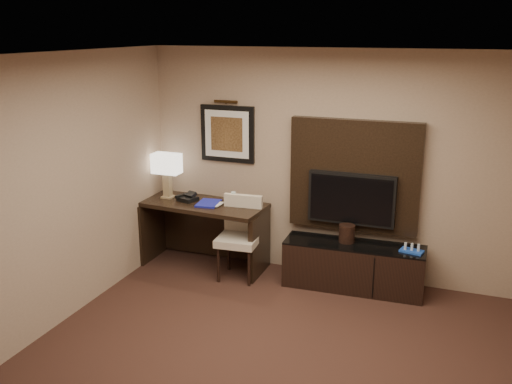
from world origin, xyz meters
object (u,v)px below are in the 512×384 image
at_px(tv, 351,199).
at_px(desk_chair, 238,239).
at_px(table_lamp, 167,174).
at_px(water_bottle, 233,199).
at_px(desk, 204,234).
at_px(desk_phone, 188,197).
at_px(minibar_tray, 412,248).
at_px(ice_bucket, 347,233).
at_px(credenza, 353,266).

xyz_separation_m(tv, desk_chair, (-1.26, -0.38, -0.53)).
bearing_deg(table_lamp, desk_chair, -12.88).
xyz_separation_m(table_lamp, water_bottle, (0.91, -0.02, -0.22)).
xyz_separation_m(desk, desk_chair, (0.54, -0.19, 0.08)).
distance_m(desk, water_bottle, 0.64).
height_order(desk_phone, minibar_tray, desk_phone).
height_order(ice_bucket, minibar_tray, ice_bucket).
xyz_separation_m(desk, tv, (1.80, 0.19, 0.60)).
xyz_separation_m(desk_chair, water_bottle, (-0.15, 0.23, 0.42)).
xyz_separation_m(credenza, desk_phone, (-2.11, 0.02, 0.61)).
bearing_deg(desk_phone, ice_bucket, 17.88).
relative_size(desk, table_lamp, 2.54).
distance_m(credenza, tv, 0.78).
bearing_deg(tv, desk_chair, -163.25).
height_order(credenza, water_bottle, water_bottle).
bearing_deg(ice_bucket, desk, -178.79).
xyz_separation_m(tv, minibar_tray, (0.73, -0.20, -0.43)).
distance_m(credenza, desk_chair, 1.38).
relative_size(desk, water_bottle, 9.04).
height_order(table_lamp, minibar_tray, table_lamp).
bearing_deg(credenza, minibar_tray, -3.68).
height_order(water_bottle, minibar_tray, water_bottle).
distance_m(table_lamp, ice_bucket, 2.36).
relative_size(desk_chair, minibar_tray, 4.02).
relative_size(desk_chair, ice_bucket, 4.84).
height_order(credenza, table_lamp, table_lamp).
distance_m(credenza, minibar_tray, 0.71).
bearing_deg(desk_chair, desk_phone, 160.69).
height_order(desk, desk_phone, desk_phone).
distance_m(desk, ice_bucket, 1.81).
xyz_separation_m(credenza, minibar_tray, (0.63, -0.01, 0.32)).
bearing_deg(credenza, ice_bucket, 157.26).
height_order(desk, ice_bucket, desk).
height_order(desk, table_lamp, table_lamp).
xyz_separation_m(tv, desk_phone, (-2.02, -0.17, -0.14)).
bearing_deg(credenza, water_bottle, 176.24).
relative_size(desk, desk_chair, 1.57).
bearing_deg(desk_chair, table_lamp, 162.77).
height_order(desk_chair, minibar_tray, desk_chair).
bearing_deg(ice_bucket, desk_chair, -169.77).
bearing_deg(desk_phone, desk_chair, 2.31).
xyz_separation_m(desk, table_lamp, (-0.52, 0.06, 0.72)).
bearing_deg(minibar_tray, credenza, 178.65).
bearing_deg(water_bottle, minibar_tray, -1.41).
bearing_deg(minibar_tray, desk_phone, 179.35).
bearing_deg(desk_chair, minibar_tray, 0.63).
bearing_deg(ice_bucket, credenza, -20.41).
relative_size(desk_phone, water_bottle, 1.25).
bearing_deg(minibar_tray, desk, 179.66).
relative_size(desk_chair, water_bottle, 5.76).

